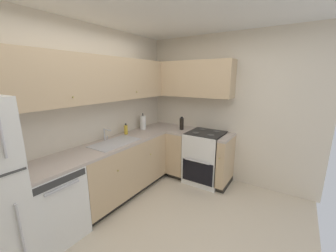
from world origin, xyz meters
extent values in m
cube|color=beige|center=(0.00, 0.00, -0.01)|extent=(3.66, 2.95, 0.02)
cube|color=beige|center=(0.00, 1.50, 1.28)|extent=(3.76, 0.05, 2.57)
cube|color=beige|center=(1.85, 0.00, 1.28)|extent=(0.05, 3.05, 2.57)
cylinder|color=silver|center=(-1.15, 0.70, 0.57)|extent=(0.02, 0.02, 0.62)
cylinder|color=silver|center=(-1.15, 0.70, 1.42)|extent=(0.02, 0.02, 0.32)
cube|color=white|center=(-0.70, 1.17, 0.43)|extent=(0.60, 0.60, 0.87)
cube|color=#333333|center=(-0.70, 0.87, 0.82)|extent=(0.55, 0.01, 0.07)
cube|color=silver|center=(-0.70, 0.86, 0.75)|extent=(0.36, 0.02, 0.02)
cube|color=tan|center=(0.42, 1.17, 0.48)|extent=(1.62, 0.60, 0.78)
cube|color=black|center=(0.42, 1.20, 0.04)|extent=(1.62, 0.54, 0.09)
sphere|color=tan|center=(0.06, 0.86, 0.62)|extent=(0.02, 0.02, 0.02)
sphere|color=tan|center=(0.77, 0.86, 0.62)|extent=(0.02, 0.02, 0.02)
cube|color=#B7A89E|center=(0.42, 1.17, 0.88)|extent=(2.83, 0.60, 0.03)
cube|color=tan|center=(1.53, 0.71, 0.48)|extent=(0.60, 0.32, 0.78)
cube|color=black|center=(1.56, 0.71, 0.04)|extent=(0.54, 0.32, 0.09)
cube|color=tan|center=(1.53, -0.14, 0.48)|extent=(0.60, 0.15, 0.78)
cube|color=black|center=(1.56, -0.14, 0.04)|extent=(0.54, 0.15, 0.09)
sphere|color=tan|center=(1.22, -0.14, 0.62)|extent=(0.02, 0.02, 0.02)
cube|color=#B7A89E|center=(1.53, 0.71, 0.88)|extent=(0.60, 0.32, 0.03)
cube|color=#B7A89E|center=(1.53, -0.14, 0.88)|extent=(0.60, 0.15, 0.03)
cube|color=white|center=(1.55, 0.23, 0.45)|extent=(0.64, 0.62, 0.90)
cube|color=black|center=(1.22, 0.23, 0.29)|extent=(0.02, 0.55, 0.38)
cube|color=silver|center=(1.20, 0.23, 0.50)|extent=(0.02, 0.43, 0.02)
cube|color=black|center=(1.55, 0.23, 0.91)|extent=(0.59, 0.60, 0.01)
cube|color=white|center=(1.85, 0.23, 0.98)|extent=(0.03, 0.60, 0.15)
cylinder|color=#4C4C4C|center=(1.41, 0.09, 0.92)|extent=(0.11, 0.11, 0.01)
cylinder|color=#4C4C4C|center=(1.41, 0.36, 0.92)|extent=(0.11, 0.11, 0.01)
cylinder|color=#4C4C4C|center=(1.69, 0.09, 0.92)|extent=(0.11, 0.11, 0.01)
cylinder|color=#4C4C4C|center=(1.69, 0.36, 0.92)|extent=(0.11, 0.11, 0.01)
cube|color=tan|center=(0.26, 1.31, 1.82)|extent=(2.51, 0.32, 0.62)
sphere|color=tan|center=(-0.30, 1.14, 1.62)|extent=(0.02, 0.02, 0.02)
sphere|color=tan|center=(0.81, 1.14, 1.62)|extent=(0.02, 0.02, 0.02)
cube|color=tan|center=(1.67, 0.67, 1.82)|extent=(0.32, 1.61, 0.62)
cube|color=#B7B7BC|center=(0.30, 1.14, 0.90)|extent=(0.72, 0.40, 0.01)
cube|color=gray|center=(0.30, 1.14, 0.86)|extent=(0.66, 0.36, 0.09)
cube|color=#99999E|center=(0.30, 1.14, 0.87)|extent=(0.02, 0.35, 0.06)
cylinder|color=silver|center=(0.30, 1.37, 0.99)|extent=(0.02, 0.02, 0.19)
cylinder|color=silver|center=(0.30, 1.30, 1.08)|extent=(0.02, 0.15, 0.02)
cylinder|color=silver|center=(0.35, 1.37, 0.93)|extent=(0.02, 0.02, 0.06)
cylinder|color=gold|center=(0.74, 1.35, 0.98)|extent=(0.06, 0.06, 0.15)
cylinder|color=#262626|center=(0.74, 1.35, 1.07)|extent=(0.03, 0.03, 0.03)
cylinder|color=white|center=(1.17, 1.33, 1.03)|extent=(0.11, 0.11, 0.25)
cylinder|color=#3F3F3F|center=(1.17, 1.33, 1.05)|extent=(0.02, 0.02, 0.31)
cylinder|color=black|center=(1.53, 0.71, 1.01)|extent=(0.08, 0.08, 0.21)
cylinder|color=black|center=(1.53, 0.71, 1.13)|extent=(0.04, 0.04, 0.02)
camera|label=1|loc=(-1.68, -1.06, 1.84)|focal=21.67mm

